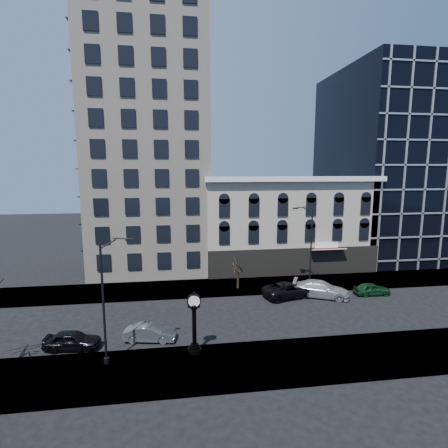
{
  "coord_description": "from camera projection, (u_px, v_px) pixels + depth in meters",
  "views": [
    {
      "loc": [
        -2.73,
        -29.94,
        13.5
      ],
      "look_at": [
        2.0,
        4.0,
        8.0
      ],
      "focal_mm": 28.0,
      "sensor_mm": 36.0,
      "label": 1
    }
  ],
  "objects": [
    {
      "name": "street_lamp_far",
      "position": [
        306.0,
        226.0,
        38.09
      ],
      "size": [
        2.45,
        0.46,
        9.44
      ],
      "rotation": [
        0.0,
        0.0,
        3.07
      ],
      "color": "black",
      "rests_on": "sidewalk_far"
    },
    {
      "name": "ground",
      "position": [
        208.0,
        318.0,
        31.79
      ],
      "size": [
        160.0,
        160.0,
        0.0
      ],
      "primitive_type": "plane",
      "color": "black",
      "rests_on": "ground"
    },
    {
      "name": "sidewalk_far",
      "position": [
        202.0,
        288.0,
        39.6
      ],
      "size": [
        160.0,
        6.0,
        0.12
      ],
      "primitive_type": "cube",
      "color": "gray",
      "rests_on": "ground"
    },
    {
      "name": "car_far_a",
      "position": [
        289.0,
        290.0,
        36.84
      ],
      "size": [
        6.19,
        3.91,
        1.59
      ],
      "primitive_type": "imported",
      "rotation": [
        0.0,
        0.0,
        1.81
      ],
      "color": "black",
      "rests_on": "ground"
    },
    {
      "name": "glass_office",
      "position": [
        399.0,
        165.0,
        54.37
      ],
      "size": [
        20.0,
        20.15,
        28.0
      ],
      "color": "black",
      "rests_on": "ground"
    },
    {
      "name": "bare_tree_far",
      "position": [
        238.0,
        262.0,
        38.88
      ],
      "size": [
        2.36,
        2.36,
        4.05
      ],
      "color": "black",
      "rests_on": "sidewalk_far"
    },
    {
      "name": "car_near_a",
      "position": [
        72.0,
        340.0,
        26.26
      ],
      "size": [
        4.26,
        2.03,
        1.41
      ],
      "primitive_type": "imported",
      "rotation": [
        0.0,
        0.0,
        1.48
      ],
      "color": "black",
      "rests_on": "ground"
    },
    {
      "name": "car_far_b",
      "position": [
        321.0,
        289.0,
        36.91
      ],
      "size": [
        6.29,
        4.61,
        1.69
      ],
      "primitive_type": "imported",
      "rotation": [
        0.0,
        0.0,
        1.14
      ],
      "color": "#A5A8AD",
      "rests_on": "ground"
    },
    {
      "name": "street_lamp_near",
      "position": [
        112.0,
        268.0,
        23.25
      ],
      "size": [
        2.34,
        0.37,
        9.03
      ],
      "rotation": [
        0.0,
        0.0,
        0.04
      ],
      "color": "black",
      "rests_on": "sidewalk_near"
    },
    {
      "name": "street_clock",
      "position": [
        194.0,
        325.0,
        25.35
      ],
      "size": [
        1.05,
        1.05,
        4.64
      ],
      "rotation": [
        0.0,
        0.0,
        -0.1
      ],
      "color": "black",
      "rests_on": "sidewalk_near"
    },
    {
      "name": "car_far_c",
      "position": [
        372.0,
        289.0,
        37.52
      ],
      "size": [
        3.86,
        1.61,
        1.31
      ],
      "primitive_type": "imported",
      "rotation": [
        0.0,
        0.0,
        1.55
      ],
      "color": "#143F1E",
      "rests_on": "ground"
    },
    {
      "name": "sidewalk_near",
      "position": [
        219.0,
        366.0,
        23.95
      ],
      "size": [
        160.0,
        6.0,
        0.12
      ],
      "primitive_type": "cube",
      "color": "gray",
      "rests_on": "ground"
    },
    {
      "name": "victorian_row",
      "position": [
        284.0,
        223.0,
        48.01
      ],
      "size": [
        22.6,
        11.19,
        12.5
      ],
      "color": "#B2A593",
      "rests_on": "ground"
    },
    {
      "name": "cream_tower",
      "position": [
        148.0,
        124.0,
        46.36
      ],
      "size": [
        15.9,
        15.4,
        42.5
      ],
      "color": "beige",
      "rests_on": "ground"
    },
    {
      "name": "car_near_b",
      "position": [
        150.0,
        333.0,
        27.53
      ],
      "size": [
        4.2,
        2.04,
        1.33
      ],
      "primitive_type": "imported",
      "rotation": [
        0.0,
        0.0,
        1.41
      ],
      "color": "#595B60",
      "rests_on": "ground"
    }
  ]
}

